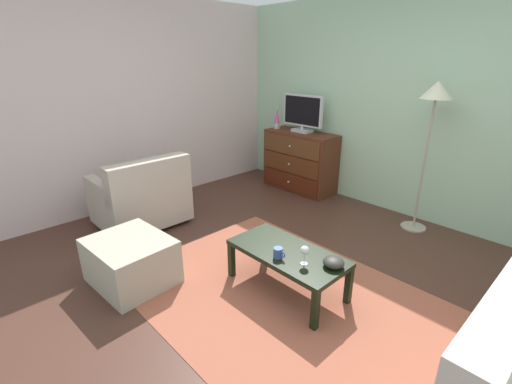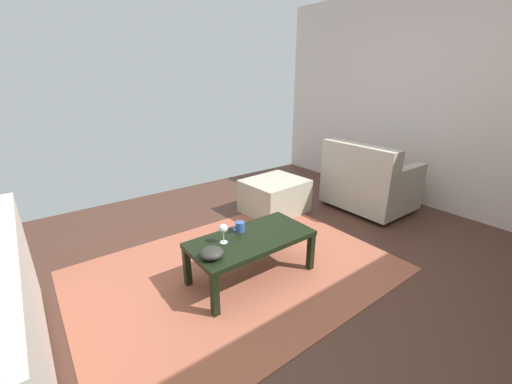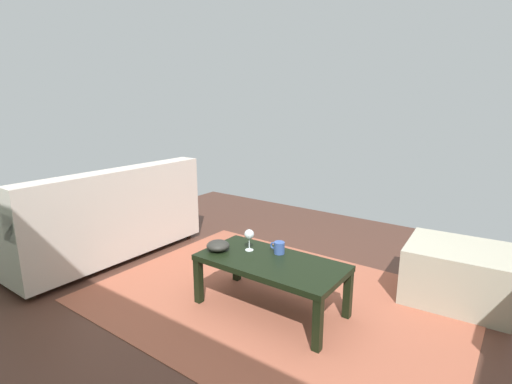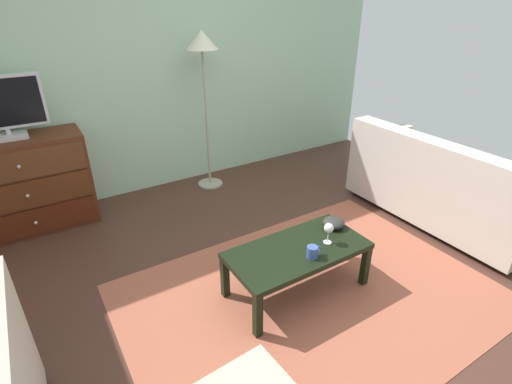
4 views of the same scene
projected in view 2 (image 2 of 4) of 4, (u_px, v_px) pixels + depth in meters
The scene contains 9 objects.
ground_plane at pixel (271, 276), 2.71m from camera, with size 5.73×4.97×0.05m, color #4A2C22.
wall_plain_left at pixel (444, 101), 3.72m from camera, with size 0.12×4.97×2.62m, color beige.
area_rug at pixel (238, 270), 2.73m from camera, with size 2.60×1.90×0.01m, color #A1553F.
coffee_table at pixel (251, 242), 2.55m from camera, with size 1.01×0.50×0.37m.
wine_glass at pixel (223, 229), 2.41m from camera, with size 0.07×0.07×0.16m.
mug at pixel (240, 227), 2.61m from camera, with size 0.11×0.08×0.08m.
bowl_decorative at pixel (212, 253), 2.24m from camera, with size 0.17×0.17×0.07m, color #2D2B27.
armchair at pixel (368, 182), 3.90m from camera, with size 0.80×0.95×0.85m.
ottoman at pixel (274, 196), 3.85m from camera, with size 0.70×0.60×0.41m, color #ADA994.
Camera 2 is at (1.48, 1.75, 1.59)m, focal length 22.16 mm.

